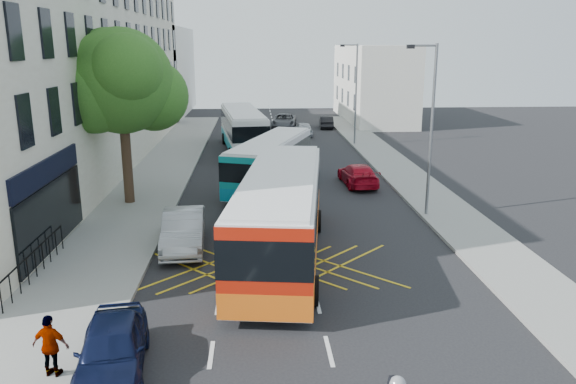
{
  "coord_description": "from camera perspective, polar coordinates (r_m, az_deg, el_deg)",
  "views": [
    {
      "loc": [
        -1.93,
        -13.59,
        8.1
      ],
      "look_at": [
        -0.61,
        8.74,
        2.2
      ],
      "focal_mm": 35.0,
      "sensor_mm": 36.0,
      "label": 1
    }
  ],
  "objects": [
    {
      "name": "ground",
      "position": [
        15.93,
        4.2,
        -15.82
      ],
      "size": [
        120.0,
        120.0,
        0.0
      ],
      "primitive_type": "plane",
      "color": "black",
      "rests_on": "ground"
    },
    {
      "name": "pavement_left",
      "position": [
        30.41,
        -15.75,
        -1.1
      ],
      "size": [
        5.0,
        70.0,
        0.15
      ],
      "primitive_type": "cube",
      "color": "gray",
      "rests_on": "ground"
    },
    {
      "name": "pavement_right",
      "position": [
        31.15,
        14.35,
        -0.62
      ],
      "size": [
        3.0,
        70.0,
        0.15
      ],
      "primitive_type": "cube",
      "color": "gray",
      "rests_on": "ground"
    },
    {
      "name": "terrace_main",
      "position": [
        39.97,
        -21.45,
        11.86
      ],
      "size": [
        8.3,
        45.0,
        13.5
      ],
      "color": "beige",
      "rests_on": "ground"
    },
    {
      "name": "terrace_far",
      "position": [
        69.71,
        -13.66,
        11.82
      ],
      "size": [
        8.0,
        20.0,
        10.0
      ],
      "primitive_type": "cube",
      "color": "silver",
      "rests_on": "ground"
    },
    {
      "name": "building_right",
      "position": [
        63.06,
        8.6,
        10.88
      ],
      "size": [
        6.0,
        18.0,
        8.0
      ],
      "primitive_type": "cube",
      "color": "silver",
      "rests_on": "ground"
    },
    {
      "name": "street_tree",
      "position": [
        29.36,
        -16.63,
        10.64
      ],
      "size": [
        6.3,
        5.7,
        8.8
      ],
      "color": "#382619",
      "rests_on": "pavement_left"
    },
    {
      "name": "lamp_near",
      "position": [
        27.07,
        14.21,
        6.94
      ],
      "size": [
        1.45,
        0.15,
        8.0
      ],
      "color": "slate",
      "rests_on": "pavement_right"
    },
    {
      "name": "lamp_far",
      "position": [
        46.44,
        6.8,
        10.37
      ],
      "size": [
        1.45,
        0.15,
        8.0
      ],
      "color": "slate",
      "rests_on": "pavement_right"
    },
    {
      "name": "railings",
      "position": [
        21.71,
        -24.29,
        -6.46
      ],
      "size": [
        0.08,
        5.6,
        1.14
      ],
      "primitive_type": null,
      "color": "black",
      "rests_on": "pavement_left"
    },
    {
      "name": "bus_near",
      "position": [
        21.53,
        -0.71,
        -2.26
      ],
      "size": [
        4.29,
        12.35,
        3.4
      ],
      "rotation": [
        0.0,
        0.0,
        -0.13
      ],
      "color": "silver",
      "rests_on": "ground"
    },
    {
      "name": "bus_mid",
      "position": [
        32.75,
        -1.77,
        3.11
      ],
      "size": [
        5.52,
        10.22,
        2.82
      ],
      "rotation": [
        0.0,
        0.0,
        -0.34
      ],
      "color": "silver",
      "rests_on": "ground"
    },
    {
      "name": "bus_far",
      "position": [
        44.23,
        -4.6,
        6.38
      ],
      "size": [
        3.99,
        11.6,
        3.2
      ],
      "rotation": [
        0.0,
        0.0,
        0.12
      ],
      "color": "silver",
      "rests_on": "ground"
    },
    {
      "name": "parked_car_blue",
      "position": [
        15.28,
        -17.44,
        -14.93
      ],
      "size": [
        2.16,
        4.29,
        1.4
      ],
      "primitive_type": "imported",
      "rotation": [
        0.0,
        0.0,
        0.13
      ],
      "color": "black",
      "rests_on": "ground"
    },
    {
      "name": "parked_car_silver",
      "position": [
        23.31,
        -10.56,
        -3.82
      ],
      "size": [
        1.92,
        4.77,
        1.54
      ],
      "primitive_type": "imported",
      "rotation": [
        0.0,
        0.0,
        0.06
      ],
      "color": "#A2A5A9",
      "rests_on": "ground"
    },
    {
      "name": "red_hatchback",
      "position": [
        33.46,
        7.12,
        1.78
      ],
      "size": [
        2.02,
        4.5,
        1.28
      ],
      "primitive_type": "imported",
      "rotation": [
        0.0,
        0.0,
        3.19
      ],
      "color": "#AA071A",
      "rests_on": "ground"
    },
    {
      "name": "distant_car_grey",
      "position": [
        56.35,
        -0.41,
        7.22
      ],
      "size": [
        2.89,
        5.26,
        1.4
      ],
      "primitive_type": "imported",
      "rotation": [
        0.0,
        0.0,
        -0.12
      ],
      "color": "#43454B",
      "rests_on": "ground"
    },
    {
      "name": "distant_car_silver",
      "position": [
        51.5,
        1.59,
        6.43
      ],
      "size": [
        1.52,
        3.71,
        1.26
      ],
      "primitive_type": "imported",
      "rotation": [
        0.0,
        0.0,
        3.15
      ],
      "color": "#B2B4BA",
      "rests_on": "ground"
    },
    {
      "name": "distant_car_dark",
      "position": [
        56.57,
        3.91,
        7.12
      ],
      "size": [
        1.53,
        3.73,
        1.2
      ],
      "primitive_type": "imported",
      "rotation": [
        0.0,
        0.0,
        3.07
      ],
      "color": "black",
      "rests_on": "ground"
    },
    {
      "name": "pedestrian_far",
      "position": [
        15.36,
        -22.96,
        -14.2
      ],
      "size": [
        1.01,
        0.58,
        1.61
      ],
      "primitive_type": "imported",
      "rotation": [
        0.0,
        0.0,
        2.93
      ],
      "color": "gray",
      "rests_on": "pavement_left"
    }
  ]
}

